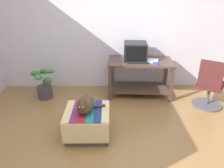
% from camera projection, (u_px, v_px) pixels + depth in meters
% --- Properties ---
extents(ground_plane, '(14.00, 14.00, 0.00)m').
position_uv_depth(ground_plane, '(118.00, 147.00, 2.87)').
color(ground_plane, olive).
extents(back_wall, '(8.00, 0.10, 2.60)m').
position_uv_depth(back_wall, '(115.00, 25.00, 4.22)').
color(back_wall, silver).
rests_on(back_wall, ground_plane).
extents(desk, '(1.25, 0.75, 0.71)m').
position_uv_depth(desk, '(140.00, 72.00, 4.15)').
color(desk, '#4C382D').
rests_on(desk, ground_plane).
extents(tv_monitor, '(0.45, 0.47, 0.33)m').
position_uv_depth(tv_monitor, '(135.00, 51.00, 4.04)').
color(tv_monitor, black).
rests_on(tv_monitor, desk).
extents(keyboard, '(0.40, 0.16, 0.02)m').
position_uv_depth(keyboard, '(138.00, 62.00, 3.92)').
color(keyboard, black).
rests_on(keyboard, desk).
extents(book, '(0.27, 0.30, 0.03)m').
position_uv_depth(book, '(153.00, 61.00, 4.00)').
color(book, white).
rests_on(book, desk).
extents(ottoman_with_blanket, '(0.62, 0.61, 0.40)m').
position_uv_depth(ottoman_with_blanket, '(88.00, 122.00, 3.05)').
color(ottoman_with_blanket, '#4C4238').
rests_on(ottoman_with_blanket, ground_plane).
extents(cat, '(0.41, 0.42, 0.27)m').
position_uv_depth(cat, '(86.00, 104.00, 2.90)').
color(cat, '#473323').
rests_on(cat, ottoman_with_blanket).
extents(potted_plant, '(0.46, 0.42, 0.61)m').
position_uv_depth(potted_plant, '(44.00, 85.00, 4.08)').
color(potted_plant, '#3D3D42').
rests_on(potted_plant, ground_plane).
extents(office_chair, '(0.58, 0.58, 0.89)m').
position_uv_depth(office_chair, '(210.00, 87.00, 3.71)').
color(office_chair, '#4C4C51').
rests_on(office_chair, ground_plane).
extents(stapler, '(0.11, 0.09, 0.04)m').
position_uv_depth(stapler, '(156.00, 63.00, 3.83)').
color(stapler, '#2342B7').
rests_on(stapler, desk).
extents(pen, '(0.14, 0.03, 0.01)m').
position_uv_depth(pen, '(161.00, 60.00, 4.07)').
color(pen, '#2351B2').
rests_on(pen, desk).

